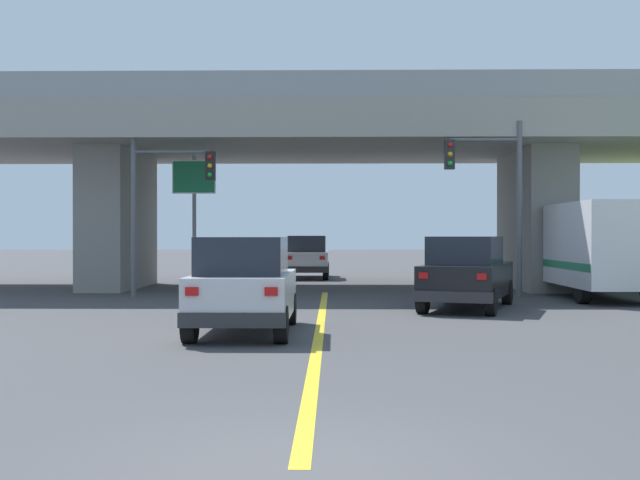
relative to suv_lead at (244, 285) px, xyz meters
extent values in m
plane|color=#424244|center=(1.56, 14.35, -1.01)|extent=(160.00, 160.00, 0.00)
cube|color=gray|center=(1.56, 14.35, 4.89)|extent=(33.26, 9.82, 1.29)
cube|color=gray|center=(-6.49, 14.35, 1.62)|extent=(1.69, 5.89, 5.26)
cube|color=gray|center=(9.62, 14.35, 1.62)|extent=(1.69, 5.89, 5.26)
cube|color=gray|center=(1.56, 9.59, 5.98)|extent=(33.26, 0.20, 0.90)
cube|color=gray|center=(1.56, 19.11, 5.98)|extent=(33.26, 0.20, 0.90)
cube|color=yellow|center=(1.56, 1.14, -1.01)|extent=(0.20, 21.61, 0.01)
cube|color=silver|center=(0.00, 0.11, -0.20)|extent=(1.94, 4.35, 0.90)
cube|color=#1E232D|center=(0.00, -0.22, 0.63)|extent=(1.71, 2.39, 0.76)
cube|color=#2D2D30|center=(0.00, -2.01, -0.51)|extent=(1.98, 0.20, 0.28)
cube|color=red|center=(-0.73, -2.08, 0.02)|extent=(0.24, 0.06, 0.16)
cube|color=red|center=(0.73, -2.08, 0.02)|extent=(0.24, 0.06, 0.16)
cylinder|color=black|center=(-0.87, 1.74, -0.65)|extent=(0.26, 0.72, 0.72)
cylinder|color=black|center=(0.87, 1.74, -0.65)|extent=(0.26, 0.72, 0.72)
cylinder|color=black|center=(-0.87, -1.51, -0.65)|extent=(0.26, 0.72, 0.72)
cylinder|color=black|center=(0.87, -1.51, -0.65)|extent=(0.26, 0.72, 0.72)
cube|color=black|center=(5.61, 5.70, -0.20)|extent=(3.36, 5.07, 0.90)
cube|color=#1E232D|center=(5.49, 5.37, 0.63)|extent=(2.46, 3.00, 0.76)
cube|color=#2D2D30|center=(4.87, 3.53, -0.51)|extent=(1.96, 0.83, 0.28)
cube|color=red|center=(4.15, 3.70, 0.02)|extent=(0.25, 0.13, 0.16)
cube|color=red|center=(5.54, 3.23, 0.02)|extent=(0.25, 0.13, 0.16)
cylinder|color=black|center=(5.35, 7.69, -0.65)|extent=(0.48, 0.77, 0.72)
cylinder|color=black|center=(7.02, 7.12, -0.65)|extent=(0.48, 0.77, 0.72)
cylinder|color=black|center=(4.20, 4.29, -0.65)|extent=(0.48, 0.77, 0.72)
cylinder|color=black|center=(5.86, 3.72, -0.65)|extent=(0.48, 0.77, 0.72)
cube|color=navy|center=(10.32, 12.30, 0.39)|extent=(2.20, 2.00, 1.90)
cube|color=silver|center=(10.32, 8.69, 0.75)|extent=(2.31, 5.22, 2.62)
cube|color=#197F4C|center=(10.32, 8.69, 0.09)|extent=(2.33, 5.11, 0.24)
cylinder|color=black|center=(9.32, 12.30, -0.56)|extent=(0.30, 0.90, 0.90)
cylinder|color=black|center=(11.32, 12.30, -0.56)|extent=(0.30, 0.90, 0.90)
cylinder|color=black|center=(9.32, 7.39, -0.56)|extent=(0.30, 0.90, 0.90)
cube|color=silver|center=(0.63, 21.57, -0.20)|extent=(1.96, 4.77, 0.90)
cube|color=#1E232D|center=(0.63, 21.21, 0.63)|extent=(1.73, 2.63, 0.76)
cube|color=#2D2D30|center=(0.63, 19.23, -0.51)|extent=(2.00, 0.20, 0.28)
cube|color=red|center=(-0.11, 19.16, 0.02)|extent=(0.24, 0.06, 0.16)
cube|color=red|center=(1.36, 19.16, 0.02)|extent=(0.24, 0.06, 0.16)
cylinder|color=black|center=(-0.25, 23.40, -0.65)|extent=(0.26, 0.72, 0.72)
cylinder|color=black|center=(1.51, 23.40, -0.65)|extent=(0.26, 0.72, 0.72)
cylinder|color=black|center=(-0.25, 19.73, -0.65)|extent=(0.26, 0.72, 0.72)
cylinder|color=black|center=(1.51, 19.73, -0.65)|extent=(0.26, 0.72, 0.72)
cylinder|color=#56595E|center=(7.90, 9.45, 1.87)|extent=(0.18, 0.18, 5.76)
cylinder|color=#56595E|center=(6.77, 9.45, 4.14)|extent=(2.26, 0.12, 0.12)
cube|color=#232326|center=(5.64, 9.45, 3.66)|extent=(0.32, 0.26, 0.96)
sphere|color=red|center=(5.64, 9.30, 3.96)|extent=(0.16, 0.16, 0.16)
sphere|color=gold|center=(5.64, 9.30, 3.66)|extent=(0.16, 0.16, 0.16)
sphere|color=green|center=(5.64, 9.30, 3.36)|extent=(0.16, 0.16, 0.16)
cylinder|color=#56595E|center=(-4.78, 9.79, 1.72)|extent=(0.18, 0.18, 5.46)
cylinder|color=#56595E|center=(-3.49, 9.79, 3.81)|extent=(2.56, 0.12, 0.12)
cube|color=black|center=(-2.21, 9.79, 3.33)|extent=(0.32, 0.26, 0.96)
sphere|color=red|center=(-2.21, 9.64, 3.63)|extent=(0.16, 0.16, 0.16)
sphere|color=gold|center=(-2.21, 9.64, 3.33)|extent=(0.16, 0.16, 0.16)
sphere|color=green|center=(-2.21, 9.64, 3.03)|extent=(0.16, 0.16, 0.16)
cylinder|color=slate|center=(-3.25, 12.63, 1.47)|extent=(0.14, 0.14, 4.96)
cube|color=#197242|center=(-3.25, 12.57, 3.18)|extent=(1.51, 0.08, 1.15)
cube|color=white|center=(-3.25, 12.56, 3.18)|extent=(1.59, 0.04, 1.23)
camera|label=1|loc=(1.86, -16.67, 1.06)|focal=44.98mm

